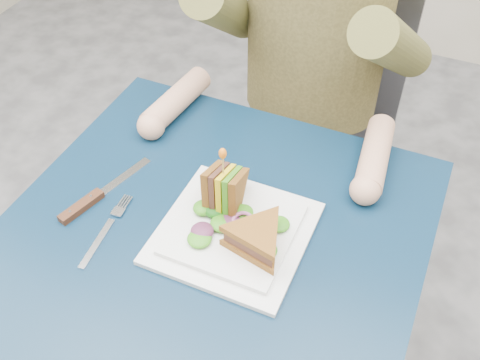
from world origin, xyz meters
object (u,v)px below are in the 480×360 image
at_px(diner, 318,0).
at_px(sandwich_upright, 224,191).
at_px(table, 210,262).
at_px(fork, 105,232).
at_px(sandwich_flat, 257,238).
at_px(plate, 234,232).
at_px(knife, 90,201).
at_px(chair, 318,106).

height_order(diner, sandwich_upright, diner).
bearing_deg(diner, table, -90.00).
relative_size(table, fork, 4.18).
distance_m(table, sandwich_flat, 0.16).
distance_m(table, fork, 0.20).
xyz_separation_m(plate, knife, (-0.28, -0.04, -0.00)).
xyz_separation_m(sandwich_flat, knife, (-0.34, -0.01, -0.04)).
height_order(table, fork, fork).
distance_m(chair, knife, 0.77).
bearing_deg(sandwich_upright, chair, 90.15).
relative_size(fork, knife, 0.82).
relative_size(diner, plate, 2.87).
relative_size(plate, sandwich_flat, 1.68).
xyz_separation_m(table, fork, (-0.17, -0.07, 0.08)).
height_order(sandwich_flat, knife, sandwich_flat).
xyz_separation_m(diner, fork, (-0.17, -0.64, -0.18)).
xyz_separation_m(fork, knife, (-0.07, 0.05, 0.00)).
bearing_deg(diner, chair, 90.00).
xyz_separation_m(sandwich_flat, sandwich_upright, (-0.09, 0.07, 0.01)).
relative_size(table, sandwich_flat, 4.83).
bearing_deg(sandwich_flat, sandwich_upright, 143.57).
distance_m(plate, knife, 0.29).
xyz_separation_m(table, sandwich_upright, (0.00, 0.07, 0.13)).
distance_m(table, knife, 0.26).
distance_m(plate, sandwich_flat, 0.07).
bearing_deg(plate, diner, 94.28).
bearing_deg(plate, sandwich_flat, -24.44).
xyz_separation_m(chair, sandwich_upright, (0.00, -0.62, 0.24)).
bearing_deg(diner, sandwich_upright, -89.81).
relative_size(chair, plate, 3.58).
height_order(diner, plate, diner).
bearing_deg(plate, fork, -157.37).
height_order(sandwich_upright, fork, sandwich_upright).
xyz_separation_m(diner, sandwich_flat, (0.10, -0.58, -0.14)).
bearing_deg(sandwich_flat, diner, 99.45).
height_order(table, plate, plate).
bearing_deg(knife, table, 4.31).
xyz_separation_m(diner, sandwich_upright, (0.00, -0.51, -0.13)).
height_order(diner, sandwich_flat, diner).
xyz_separation_m(chair, knife, (-0.24, -0.71, 0.20)).
relative_size(sandwich_upright, fork, 0.83).
bearing_deg(fork, chair, 77.04).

